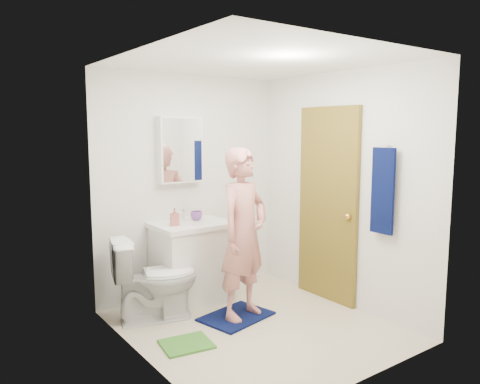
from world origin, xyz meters
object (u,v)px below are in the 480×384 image
at_px(medicine_cabinet, 180,150).
at_px(towel, 383,191).
at_px(vanity_cabinet, 192,264).
at_px(soap_dispenser, 175,217).
at_px(toothbrush_cup, 196,216).
at_px(toilet, 155,278).
at_px(man, 244,233).

bearing_deg(medicine_cabinet, towel, -55.39).
height_order(vanity_cabinet, soap_dispenser, soap_dispenser).
relative_size(soap_dispenser, toothbrush_cup, 1.42).
bearing_deg(soap_dispenser, toothbrush_cup, 17.85).
height_order(toilet, toothbrush_cup, toothbrush_cup).
xyz_separation_m(toilet, toothbrush_cup, (0.63, 0.29, 0.50)).
bearing_deg(toothbrush_cup, soap_dispenser, -162.15).
relative_size(medicine_cabinet, toilet, 0.87).
xyz_separation_m(medicine_cabinet, man, (0.17, -0.91, -0.77)).
relative_size(soap_dispenser, man, 0.11).
bearing_deg(vanity_cabinet, medicine_cabinet, 90.00).
height_order(medicine_cabinet, toothbrush_cup, medicine_cabinet).
bearing_deg(medicine_cabinet, toilet, -140.37).
height_order(vanity_cabinet, medicine_cabinet, medicine_cabinet).
height_order(medicine_cabinet, toilet, medicine_cabinet).
distance_m(vanity_cabinet, soap_dispenser, 0.58).
height_order(soap_dispenser, man, man).
bearing_deg(soap_dispenser, toilet, -149.73).
xyz_separation_m(towel, soap_dispenser, (-1.39, 1.46, -0.31)).
distance_m(toilet, toothbrush_cup, 0.86).
distance_m(vanity_cabinet, towel, 2.08).
bearing_deg(man, vanity_cabinet, 88.30).
height_order(toilet, soap_dispenser, soap_dispenser).
distance_m(toothbrush_cup, man, 0.76).
relative_size(towel, soap_dispenser, 4.50).
xyz_separation_m(towel, man, (-1.01, 0.80, -0.42)).
bearing_deg(medicine_cabinet, soap_dispenser, -129.90).
bearing_deg(man, toothbrush_cup, 79.50).
bearing_deg(toothbrush_cup, man, -84.51).
distance_m(medicine_cabinet, towel, 2.11).
distance_m(toilet, soap_dispenser, 0.65).
bearing_deg(soap_dispenser, vanity_cabinet, 7.91).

